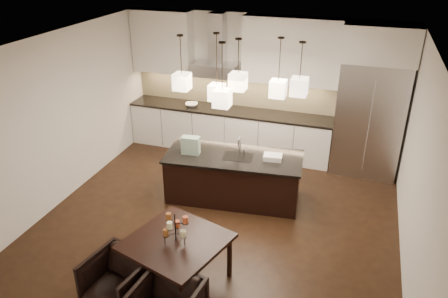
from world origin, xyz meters
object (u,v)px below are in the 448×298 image
(armchair_left, at_px, (118,281))
(island_body, at_px, (233,178))
(refrigerator, at_px, (369,119))
(dining_table, at_px, (177,261))

(armchair_left, bearing_deg, island_body, 87.47)
(island_body, relative_size, armchair_left, 3.07)
(refrigerator, bearing_deg, island_body, -140.29)
(island_body, distance_m, dining_table, 2.21)
(refrigerator, distance_m, dining_table, 4.54)
(island_body, bearing_deg, armchair_left, -109.01)
(island_body, bearing_deg, dining_table, -98.14)
(dining_table, relative_size, armchair_left, 1.56)
(refrigerator, height_order, island_body, refrigerator)
(armchair_left, bearing_deg, refrigerator, 69.21)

